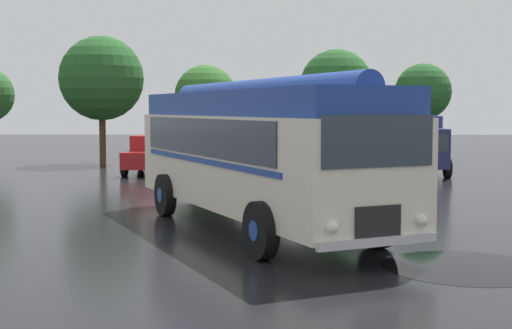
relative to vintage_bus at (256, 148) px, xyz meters
name	(u,v)px	position (x,y,z in m)	size (l,w,h in m)	color
ground_plane	(264,227)	(0.19, 0.34, -1.89)	(120.00, 120.00, 0.00)	black
vintage_bus	(256,148)	(0.00, 0.00, 0.00)	(6.46, 10.18, 3.49)	silver
car_near_left	(153,154)	(-4.57, 14.31, -1.05)	(2.25, 4.34, 1.66)	maroon
car_mid_left	(221,154)	(-1.60, 14.24, -1.05)	(2.38, 4.39, 1.66)	black
car_mid_right	(287,155)	(1.23, 13.81, -1.05)	(2.21, 4.32, 1.66)	silver
car_far_right	(343,155)	(3.64, 13.96, -1.05)	(2.09, 4.26, 1.66)	black
box_van	(413,142)	(6.78, 14.63, -0.53)	(2.49, 5.83, 2.50)	navy
tree_left_of_centre	(102,79)	(-7.92, 19.63, 2.42)	(4.26, 4.26, 6.48)	#4C3823
tree_centre	(207,96)	(-2.63, 20.37, 1.54)	(3.23, 3.23, 5.06)	#4C3823
tree_right_of_centre	(338,86)	(4.03, 19.73, 2.07)	(3.69, 3.69, 5.81)	#4C3823
tree_far_right	(424,90)	(8.35, 19.59, 1.83)	(2.84, 2.84, 5.08)	#4C3823
puddle_patch	(465,267)	(3.76, -3.99, -1.89)	(2.93, 2.93, 0.01)	black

